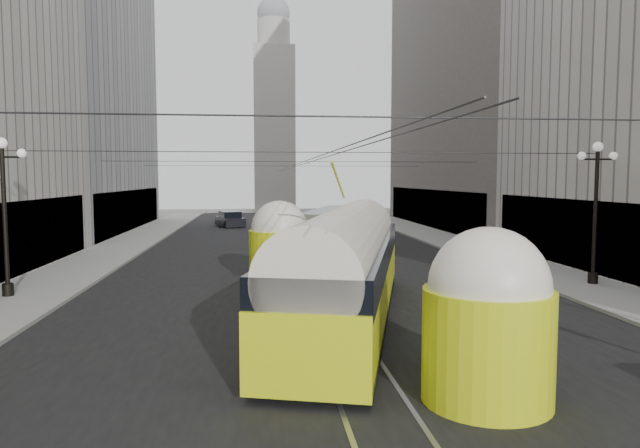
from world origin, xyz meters
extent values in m
cube|color=black|center=(0.00, 32.50, 0.00)|extent=(20.00, 85.00, 0.02)
cube|color=gray|center=(-12.00, 36.00, 0.07)|extent=(4.00, 72.00, 0.15)
cube|color=gray|center=(12.00, 36.00, 0.07)|extent=(4.00, 72.00, 0.15)
cube|color=gray|center=(-0.75, 32.50, 0.00)|extent=(0.12, 85.00, 0.04)
cube|color=gray|center=(0.75, 32.50, 0.00)|extent=(0.12, 85.00, 0.04)
cube|color=black|center=(-14.05, 24.00, 2.00)|extent=(0.10, 18.00, 3.60)
cube|color=#999999|center=(-20.00, 48.00, 14.00)|extent=(12.00, 28.00, 28.00)
cube|color=black|center=(-14.05, 48.00, 2.00)|extent=(0.10, 25.20, 3.60)
cube|color=black|center=(14.05, 22.00, 2.00)|extent=(0.10, 18.00, 3.60)
cube|color=#514C47|center=(20.00, 48.00, 16.00)|extent=(12.00, 32.00, 32.00)
cube|color=black|center=(14.05, 48.00, 2.00)|extent=(0.10, 28.80, 3.60)
cube|color=#B2AFA8|center=(0.00, 80.00, 12.00)|extent=(6.00, 6.00, 24.00)
cylinder|color=#B2AFA8|center=(0.00, 80.00, 26.00)|extent=(4.80, 4.80, 4.00)
sphere|color=gray|center=(0.00, 80.00, 28.96)|extent=(4.80, 4.80, 4.80)
cylinder|color=black|center=(-12.60, 18.00, 3.15)|extent=(0.18, 0.18, 6.00)
cylinder|color=black|center=(-12.60, 18.00, 0.40)|extent=(0.44, 0.44, 0.50)
cylinder|color=black|center=(-12.60, 18.00, 5.75)|extent=(1.60, 0.08, 0.08)
sphere|color=white|center=(-12.60, 18.00, 6.30)|extent=(0.44, 0.44, 0.44)
sphere|color=white|center=(-11.85, 18.00, 5.90)|extent=(0.36, 0.36, 0.36)
cylinder|color=black|center=(12.60, 18.00, 3.15)|extent=(0.18, 0.18, 6.00)
cylinder|color=black|center=(12.60, 18.00, 0.40)|extent=(0.44, 0.44, 0.50)
cylinder|color=black|center=(12.60, 18.00, 5.75)|extent=(1.60, 0.08, 0.08)
sphere|color=white|center=(12.60, 18.00, 6.30)|extent=(0.44, 0.44, 0.44)
sphere|color=white|center=(11.85, 18.00, 5.90)|extent=(0.36, 0.36, 0.36)
sphere|color=white|center=(13.35, 18.00, 5.90)|extent=(0.36, 0.36, 0.36)
cylinder|color=black|center=(0.00, 4.00, 6.00)|extent=(25.00, 0.03, 0.03)
cylinder|color=black|center=(0.00, 18.00, 6.00)|extent=(25.00, 0.03, 0.03)
cylinder|color=black|center=(0.00, 32.00, 6.00)|extent=(25.00, 0.03, 0.03)
cylinder|color=black|center=(0.00, 46.00, 6.00)|extent=(25.00, 0.03, 0.03)
cylinder|color=black|center=(0.00, 36.00, 5.80)|extent=(0.03, 72.00, 0.03)
cylinder|color=black|center=(0.40, 36.00, 5.80)|extent=(0.03, 72.00, 0.03)
cube|color=#C7D512|center=(0.50, 12.97, 1.15)|extent=(6.78, 15.49, 1.86)
cube|color=black|center=(0.50, 12.97, 0.27)|extent=(6.66, 15.05, 0.33)
cube|color=black|center=(0.50, 12.97, 2.35)|extent=(6.74, 15.27, 0.93)
cylinder|color=silver|center=(0.50, 12.97, 2.67)|extent=(6.41, 15.18, 2.51)
cylinder|color=#C7D512|center=(2.50, 5.70, 1.26)|extent=(2.84, 2.84, 2.51)
sphere|color=silver|center=(2.50, 5.70, 2.57)|extent=(2.62, 2.62, 2.62)
cylinder|color=#C7D512|center=(-1.50, 20.24, 1.26)|extent=(2.84, 2.84, 2.51)
sphere|color=silver|center=(-1.50, 20.24, 2.57)|extent=(2.62, 2.62, 2.62)
sphere|color=#FFF2BF|center=(2.80, 4.59, 0.93)|extent=(0.36, 0.36, 0.36)
cube|color=gray|center=(2.40, 31.45, 1.44)|extent=(5.52, 11.34, 2.79)
cube|color=black|center=(2.40, 31.45, 1.90)|extent=(5.42, 10.97, 1.02)
cube|color=black|center=(2.40, 25.93, 1.77)|extent=(2.07, 0.73, 1.30)
cylinder|color=black|center=(1.24, 27.72, 0.46)|extent=(0.30, 0.93, 0.93)
cylinder|color=black|center=(3.56, 27.72, 0.46)|extent=(0.30, 0.93, 0.93)
cylinder|color=black|center=(1.24, 35.18, 0.46)|extent=(0.30, 0.93, 0.93)
cylinder|color=black|center=(3.56, 35.18, 0.46)|extent=(0.30, 0.93, 0.93)
cube|color=silver|center=(3.61, 45.44, 0.44)|extent=(3.31, 4.52, 0.74)
cube|color=black|center=(3.61, 45.44, 0.97)|extent=(2.34, 2.72, 0.70)
cylinder|color=black|center=(2.83, 44.02, 0.30)|extent=(0.22, 0.59, 0.59)
cylinder|color=black|center=(4.38, 44.02, 0.30)|extent=(0.22, 0.59, 0.59)
cylinder|color=black|center=(2.83, 46.86, 0.30)|extent=(0.22, 0.59, 0.59)
cylinder|color=black|center=(4.38, 46.86, 0.30)|extent=(0.22, 0.59, 0.59)
cube|color=black|center=(-5.33, 52.15, 0.52)|extent=(3.31, 5.26, 0.87)
cube|color=black|center=(-5.33, 52.15, 1.14)|extent=(2.46, 3.08, 0.82)
cylinder|color=black|center=(-6.24, 50.48, 0.35)|extent=(0.22, 0.70, 0.70)
cylinder|color=black|center=(-4.43, 50.48, 0.35)|extent=(0.22, 0.70, 0.70)
cylinder|color=black|center=(-6.24, 53.81, 0.35)|extent=(0.22, 0.70, 0.70)
cylinder|color=black|center=(-4.43, 53.81, 0.35)|extent=(0.22, 0.70, 0.70)
imported|color=slate|center=(10.61, 24.31, 0.99)|extent=(0.89, 0.63, 1.67)
camera|label=1|loc=(-2.46, -6.05, 4.93)|focal=32.00mm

